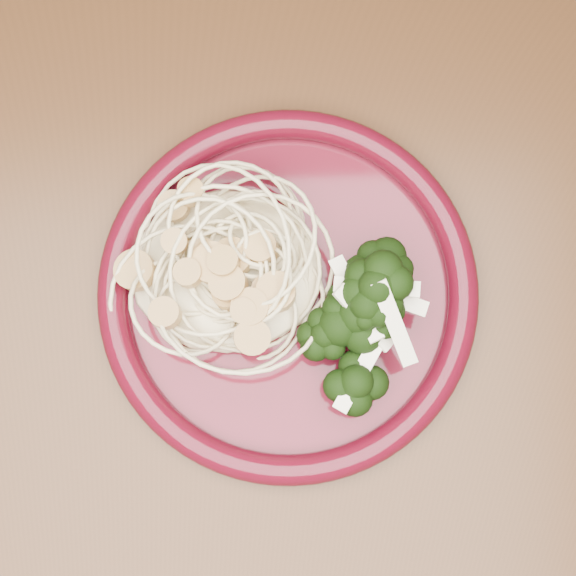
{
  "coord_description": "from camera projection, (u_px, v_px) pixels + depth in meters",
  "views": [
    {
      "loc": [
        -0.0,
        -0.11,
        1.26
      ],
      "look_at": [
        0.0,
        -0.03,
        0.77
      ],
      "focal_mm": 50.0,
      "sensor_mm": 36.0,
      "label": 1
    }
  ],
  "objects": [
    {
      "name": "spaghetti_pile",
      "position": [
        225.0,
        267.0,
        0.5
      ],
      "size": [
        0.15,
        0.14,
        0.03
      ],
      "primitive_type": "ellipsoid",
      "rotation": [
        0.0,
        0.0,
        -0.36
      ],
      "color": "beige",
      "rests_on": "dinner_plate"
    },
    {
      "name": "onion_garnish",
      "position": [
        373.0,
        304.0,
        0.46
      ],
      "size": [
        0.09,
        0.11,
        0.05
      ],
      "primitive_type": null,
      "rotation": [
        0.0,
        0.0,
        -0.36
      ],
      "color": "white",
      "rests_on": "broccoli_pile"
    },
    {
      "name": "dinner_plate",
      "position": [
        288.0,
        291.0,
        0.51
      ],
      "size": [
        0.31,
        0.31,
        0.02
      ],
      "rotation": [
        0.0,
        0.0,
        -0.36
      ],
      "color": "#4C0D19",
      "rests_on": "dining_table"
    },
    {
      "name": "scallop_cluster",
      "position": [
        220.0,
        255.0,
        0.47
      ],
      "size": [
        0.15,
        0.15,
        0.04
      ],
      "primitive_type": null,
      "rotation": [
        0.0,
        0.0,
        -0.36
      ],
      "color": "tan",
      "rests_on": "spaghetti_pile"
    },
    {
      "name": "dining_table",
      "position": [
        284.0,
        283.0,
        0.62
      ],
      "size": [
        1.2,
        0.8,
        0.75
      ],
      "color": "#472814",
      "rests_on": "ground"
    },
    {
      "name": "broccoli_pile",
      "position": [
        368.0,
        312.0,
        0.49
      ],
      "size": [
        0.13,
        0.16,
        0.05
      ],
      "primitive_type": "ellipsoid",
      "rotation": [
        0.0,
        0.0,
        -0.36
      ],
      "color": "black",
      "rests_on": "dinner_plate"
    }
  ]
}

